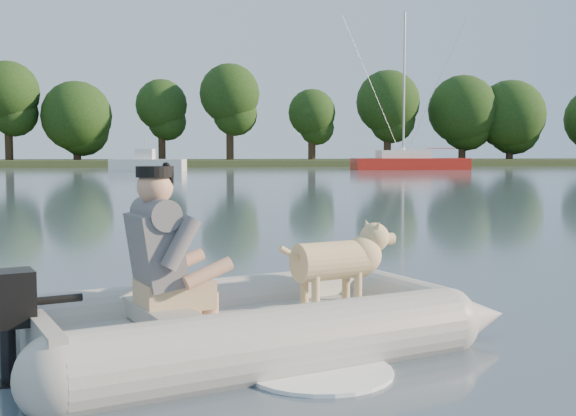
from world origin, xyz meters
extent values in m
plane|color=slate|center=(0.00, 0.00, 0.00)|extent=(160.00, 160.00, 0.00)
cube|color=#47512D|center=(0.00, 62.00, 0.25)|extent=(160.00, 12.00, 0.70)
cylinder|color=#332316|center=(-15.65, 61.01, 2.12)|extent=(0.70, 0.70, 4.24)
sphere|color=#264517|center=(-15.65, 61.01, 6.48)|extent=(5.55, 5.55, 5.55)
cylinder|color=#332316|center=(-9.90, 61.33, 1.47)|extent=(0.70, 0.70, 2.94)
sphere|color=#264517|center=(-9.90, 61.33, 4.49)|extent=(6.27, 6.27, 6.27)
cylinder|color=#332316|center=(-2.42, 61.95, 1.84)|extent=(0.70, 0.70, 3.67)
sphere|color=#264517|center=(-2.42, 61.95, 5.61)|extent=(4.69, 4.69, 4.69)
cylinder|color=#332316|center=(3.70, 60.15, 2.15)|extent=(0.70, 0.70, 4.29)
sphere|color=#264517|center=(3.70, 60.15, 6.56)|extent=(5.43, 5.43, 5.43)
cylinder|color=#332316|center=(11.30, 60.43, 1.61)|extent=(0.70, 0.70, 3.21)
sphere|color=#264517|center=(11.30, 60.43, 4.91)|extent=(4.41, 4.41, 4.41)
cylinder|color=#332316|center=(18.70, 61.04, 1.97)|extent=(0.70, 0.70, 3.94)
sphere|color=#264517|center=(18.70, 61.04, 6.02)|extent=(6.03, 6.03, 6.03)
cylinder|color=#332316|center=(26.27, 61.31, 1.76)|extent=(0.70, 0.70, 3.52)
sphere|color=#264517|center=(26.27, 61.31, 5.37)|extent=(6.68, 6.68, 6.68)
cylinder|color=#332316|center=(31.05, 61.08, 1.61)|extent=(0.70, 0.70, 3.21)
sphere|color=#264517|center=(31.05, 61.08, 4.91)|extent=(6.79, 6.79, 6.79)
cube|color=#A51C12|center=(16.10, 46.25, 0.32)|extent=(8.59, 2.73, 1.07)
cube|color=white|center=(15.57, 46.26, 1.12)|extent=(3.77, 1.99, 0.64)
cylinder|color=#A5A5AA|center=(15.57, 46.26, 6.19)|extent=(0.17, 0.17, 10.67)
camera|label=1|loc=(-0.90, -5.45, 1.37)|focal=45.00mm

